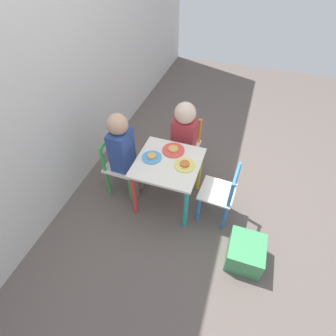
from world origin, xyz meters
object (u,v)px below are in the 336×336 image
object	(u,v)px
chair_green	(120,166)
child_back	(124,149)
child_right	(184,133)
kids_table	(168,169)
chair_blue	(220,194)
plate_right	(173,150)
storage_bin	(245,252)
chair_orange	(185,146)
plate_front	(185,165)
plate_back	(152,157)

from	to	relation	value
chair_green	child_back	bearing A→B (deg)	-90.00
child_right	kids_table	bearing A→B (deg)	-90.00
child_back	chair_blue	bearing A→B (deg)	-91.56
plate_right	storage_bin	world-z (taller)	plate_right
kids_table	chair_orange	size ratio (longest dim) A/B	0.92
child_right	storage_bin	bearing A→B (deg)	-44.26
child_right	plate_front	world-z (taller)	child_right
chair_orange	storage_bin	size ratio (longest dim) A/B	1.99
chair_orange	child_back	distance (m)	0.62
kids_table	plate_right	size ratio (longest dim) A/B	2.75
child_back	plate_front	xyz separation A→B (m)	(-0.00, -0.51, -0.01)
chair_orange	plate_back	xyz separation A→B (m)	(-0.43, 0.15, 0.20)
child_back	plate_back	xyz separation A→B (m)	(-0.00, -0.24, -0.01)
chair_orange	chair_blue	bearing A→B (deg)	-45.66
chair_green	child_back	world-z (taller)	child_back
child_back	storage_bin	distance (m)	1.19
chair_orange	kids_table	bearing A→B (deg)	-90.00
child_back	plate_right	size ratio (longest dim) A/B	4.45
kids_table	plate_back	size ratio (longest dim) A/B	3.23
chair_green	plate_right	world-z (taller)	chair_green
chair_green	storage_bin	xyz separation A→B (m)	(-0.35, -1.14, -0.17)
plate_front	kids_table	bearing A→B (deg)	90.00
chair_green	child_back	xyz separation A→B (m)	(-0.00, -0.06, 0.21)
kids_table	plate_front	bearing A→B (deg)	-90.00
plate_back	storage_bin	xyz separation A→B (m)	(-0.35, -0.83, -0.37)
kids_table	chair_orange	bearing A→B (deg)	-2.16
chair_orange	plate_front	bearing A→B (deg)	-72.83
child_back	child_right	bearing A→B (deg)	-45.82
chair_blue	plate_front	size ratio (longest dim) A/B	3.37
kids_table	chair_green	distance (m)	0.45
plate_front	storage_bin	bearing A→B (deg)	-121.60
kids_table	plate_back	world-z (taller)	plate_back
plate_right	plate_front	distance (m)	0.19
kids_table	child_back	bearing A→B (deg)	89.43
child_right	storage_bin	world-z (taller)	child_right
kids_table	child_back	size ratio (longest dim) A/B	0.62
kids_table	plate_right	distance (m)	0.16
kids_table	storage_bin	bearing A→B (deg)	-116.52
plate_right	plate_front	size ratio (longest dim) A/B	1.13
chair_orange	storage_bin	world-z (taller)	chair_orange
child_back	plate_back	size ratio (longest dim) A/B	5.22
plate_right	storage_bin	distance (m)	0.93
plate_right	storage_bin	xyz separation A→B (m)	(-0.48, -0.70, -0.37)
child_right	chair_orange	bearing A→B (deg)	90.00
plate_right	storage_bin	size ratio (longest dim) A/B	0.66
chair_orange	plate_back	world-z (taller)	chair_orange
chair_orange	plate_right	world-z (taller)	chair_orange
chair_blue	child_right	world-z (taller)	child_right
child_back	kids_table	bearing A→B (deg)	-90.00
chair_blue	plate_front	xyz separation A→B (m)	(0.03, 0.30, 0.20)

